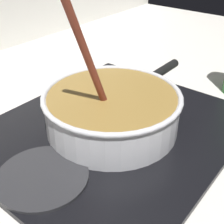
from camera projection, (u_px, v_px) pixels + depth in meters
ground at (148, 186)px, 0.57m from camera, size 2.40×1.60×0.04m
hob_plate at (112, 130)px, 0.68m from camera, size 0.56×0.48×0.01m
burner_ring at (112, 126)px, 0.67m from camera, size 0.19×0.19×0.01m
spare_burner at (42, 176)px, 0.54m from camera, size 0.17×0.17×0.01m
cooking_pan at (112, 110)px, 0.65m from camera, size 0.42×0.29×0.33m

